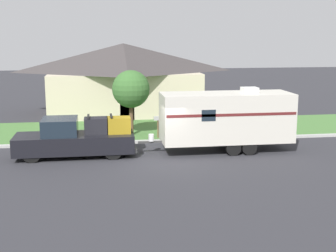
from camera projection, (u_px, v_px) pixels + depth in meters
The scene contains 8 objects.
ground_plane at pixel (160, 160), 22.59m from camera, with size 120.00×120.00×0.00m, color #2D2D33.
curb_strip at pixel (151, 141), 26.21m from camera, with size 80.00×0.30×0.14m.
lawn_strip at pixel (144, 129), 29.77m from camera, with size 80.00×7.00×0.03m.
house_across_street at pixel (124, 77), 35.86m from camera, with size 11.96×7.73×5.30m.
pickup_truck at pixel (76, 139), 23.11m from camera, with size 5.92×2.08×2.04m.
travel_trailer at pixel (226, 117), 24.06m from camera, with size 7.91×2.35×3.30m.
mailbox at pixel (158, 121), 27.11m from camera, with size 0.48×0.20×1.30m.
tree_in_yard at pixel (131, 89), 27.55m from camera, with size 2.23×2.23×3.91m.
Camera 1 is at (-2.87, -21.66, 5.97)m, focal length 50.00 mm.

